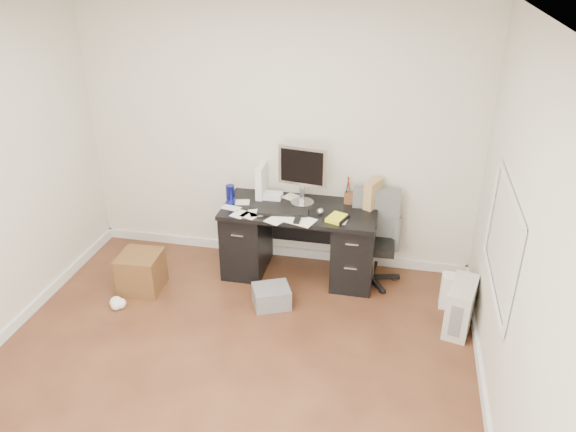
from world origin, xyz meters
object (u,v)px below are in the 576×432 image
wicker_basket (141,272)px  desk (299,240)px  keyboard (283,212)px  lcd_monitor (303,175)px  office_chair (374,239)px  pc_tower (461,307)px

wicker_basket → desk: bearing=21.9°
keyboard → lcd_monitor: bearing=52.6°
desk → office_chair: office_chair is taller
desk → keyboard: 0.41m
keyboard → office_chair: (0.87, 0.17, -0.29)m
lcd_monitor → keyboard: (-0.14, -0.24, -0.29)m
lcd_monitor → pc_tower: size_ratio=1.33×
lcd_monitor → office_chair: lcd_monitor is taller
office_chair → pc_tower: office_chair is taller
pc_tower → wicker_basket: bearing=-166.4°
desk → pc_tower: bearing=-21.0°
pc_tower → wicker_basket: 3.01m
lcd_monitor → pc_tower: lcd_monitor is taller
desk → pc_tower: desk is taller
wicker_basket → office_chair: bearing=15.8°
desk → lcd_monitor: size_ratio=2.47×
desk → office_chair: size_ratio=1.60×
lcd_monitor → wicker_basket: lcd_monitor is taller
desk → lcd_monitor: bearing=87.1°
keyboard → wicker_basket: (-1.32, -0.45, -0.57)m
office_chair → pc_tower: 1.06m
desk → keyboard: (-0.14, -0.14, 0.36)m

